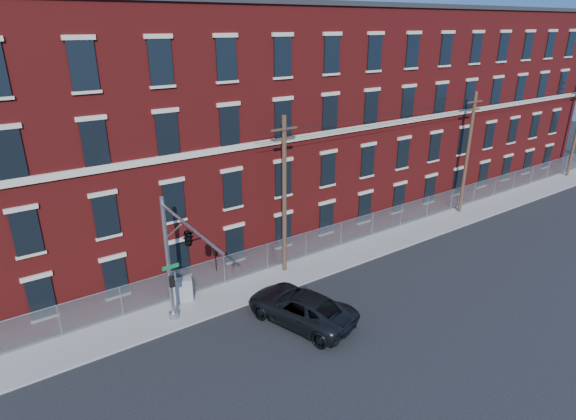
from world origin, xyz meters
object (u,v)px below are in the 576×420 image
at_px(traffic_signal_mast, 183,246).
at_px(utility_pole_near, 284,194).
at_px(utility_cabinet, 183,290).
at_px(pickup_truck, 301,307).

xyz_separation_m(traffic_signal_mast, utility_pole_near, (8.00, 3.42, -0.05)).
height_order(utility_pole_near, utility_cabinet, utility_pole_near).
distance_m(utility_pole_near, utility_cabinet, 8.24).
height_order(traffic_signal_mast, pickup_truck, traffic_signal_mast).
relative_size(utility_pole_near, pickup_truck, 1.63).
height_order(pickup_truck, utility_cabinet, pickup_truck).
xyz_separation_m(utility_pole_near, utility_cabinet, (-6.88, 0.27, -4.53)).
relative_size(pickup_truck, utility_cabinet, 4.43).
bearing_deg(utility_cabinet, utility_pole_near, 16.55).
distance_m(traffic_signal_mast, pickup_truck, 7.40).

